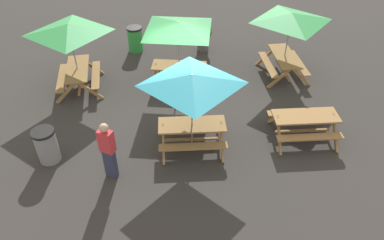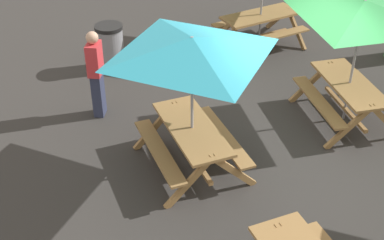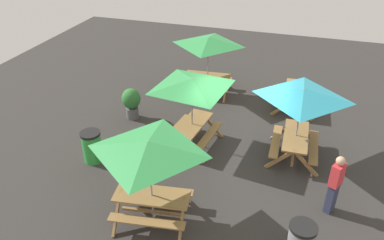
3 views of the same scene
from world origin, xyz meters
name	(u,v)px [view 1 (image 1 of 3)]	position (x,y,z in m)	size (l,w,h in m)	color
ground_plane	(185,109)	(0.00, 0.00, 0.00)	(24.00, 24.00, 0.00)	#33302D
picnic_table_0	(192,85)	(0.15, -1.73, 1.99)	(2.03, 2.03, 2.34)	olive
picnic_table_1	(178,31)	(-0.15, 1.39, 1.99)	(2.80, 2.80, 2.34)	olive
picnic_table_2	(70,34)	(-3.50, 1.34, 1.99)	(2.26, 2.26, 2.34)	olive
picnic_table_3	(305,121)	(3.29, -1.49, 0.56)	(1.84, 1.57, 0.81)	olive
picnic_table_4	(291,22)	(3.51, 1.90, 1.99)	(2.14, 2.14, 2.34)	olive
trash_bin_gray	(47,145)	(-3.65, -2.13, 0.49)	(0.59, 0.59, 0.98)	gray
trash_bin_green	(135,39)	(-1.83, 3.95, 0.49)	(0.59, 0.59, 0.98)	green
potted_plant_0	(203,34)	(0.81, 3.92, 0.65)	(0.66, 0.66, 1.13)	#59595B
person_standing	(108,149)	(-1.93, -2.77, 0.89)	(0.42, 0.36, 1.67)	#2D334C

